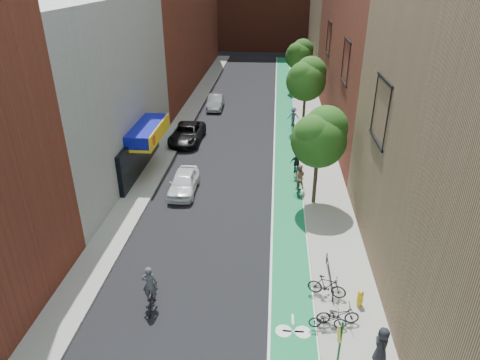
% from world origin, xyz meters
% --- Properties ---
extents(ground, '(160.00, 160.00, 0.00)m').
position_xyz_m(ground, '(0.00, 0.00, 0.00)').
color(ground, black).
rests_on(ground, ground).
extents(bike_lane, '(2.00, 68.00, 0.01)m').
position_xyz_m(bike_lane, '(4.00, 26.00, 0.01)').
color(bike_lane, '#157A41').
rests_on(bike_lane, ground).
extents(sidewalk_left, '(2.00, 68.00, 0.15)m').
position_xyz_m(sidewalk_left, '(-6.00, 26.00, 0.07)').
color(sidewalk_left, gray).
rests_on(sidewalk_left, ground).
extents(sidewalk_right, '(3.00, 68.00, 0.15)m').
position_xyz_m(sidewalk_right, '(6.50, 26.00, 0.07)').
color(sidewalk_right, gray).
rests_on(sidewalk_right, ground).
extents(building_left_white, '(8.00, 20.00, 12.00)m').
position_xyz_m(building_left_white, '(-11.00, 14.00, 6.00)').
color(building_left_white, silver).
rests_on(building_left_white, ground).
extents(building_right_mid_red, '(8.00, 28.00, 22.00)m').
position_xyz_m(building_right_mid_red, '(12.00, 26.00, 11.00)').
color(building_right_mid_red, maroon).
rests_on(building_right_mid_red, ground).
extents(building_right_far_tan, '(8.00, 20.00, 18.00)m').
position_xyz_m(building_right_far_tan, '(12.00, 50.00, 9.00)').
color(building_right_far_tan, '#8C6B4C').
rests_on(building_right_far_tan, ground).
extents(tree_near, '(3.40, 3.36, 6.42)m').
position_xyz_m(tree_near, '(5.65, 10.02, 4.66)').
color(tree_near, '#332619').
rests_on(tree_near, ground).
extents(tree_mid, '(3.55, 3.53, 6.74)m').
position_xyz_m(tree_mid, '(5.65, 24.02, 4.89)').
color(tree_mid, '#332619').
rests_on(tree_mid, ground).
extents(tree_far, '(3.30, 3.25, 6.21)m').
position_xyz_m(tree_far, '(5.65, 38.02, 4.50)').
color(tree_far, '#332619').
rests_on(tree_far, ground).
extents(sign_pole, '(0.13, 0.71, 3.00)m').
position_xyz_m(sign_pole, '(5.38, -3.50, 1.84)').
color(sign_pole, '#194C26').
rests_on(sign_pole, sidewalk_right).
extents(parked_car_white, '(1.79, 4.29, 1.45)m').
position_xyz_m(parked_car_white, '(-3.02, 10.95, 0.72)').
color(parked_car_white, white).
rests_on(parked_car_white, ground).
extents(parked_car_black, '(2.65, 5.50, 1.51)m').
position_xyz_m(parked_car_black, '(-4.60, 20.20, 0.75)').
color(parked_car_black, black).
rests_on(parked_car_black, ground).
extents(parked_car_silver, '(1.67, 4.45, 1.45)m').
position_xyz_m(parked_car_silver, '(-3.45, 30.12, 0.73)').
color(parked_car_silver, '#999DA2').
rests_on(parked_car_silver, ground).
extents(cyclist_lead, '(0.79, 1.75, 2.16)m').
position_xyz_m(cyclist_lead, '(-2.29, -0.04, 0.74)').
color(cyclist_lead, black).
rests_on(cyclist_lead, ground).
extents(cyclist_lane_near, '(0.89, 1.64, 2.03)m').
position_xyz_m(cyclist_lane_near, '(4.70, 11.44, 0.88)').
color(cyclist_lane_near, black).
rests_on(cyclist_lane_near, ground).
extents(cyclist_lane_mid, '(0.95, 1.58, 1.96)m').
position_xyz_m(cyclist_lane_mid, '(4.63, 13.76, 0.75)').
color(cyclist_lane_mid, black).
rests_on(cyclist_lane_mid, ground).
extents(cyclist_lane_far, '(1.14, 1.67, 2.01)m').
position_xyz_m(cyclist_lane_far, '(4.68, 24.48, 0.90)').
color(cyclist_lane_far, black).
rests_on(cyclist_lane_far, ground).
extents(parked_bike_near, '(1.86, 0.78, 0.95)m').
position_xyz_m(parked_bike_near, '(5.84, -0.50, 0.63)').
color(parked_bike_near, black).
rests_on(parked_bike_near, sidewalk_right).
extents(parked_bike_mid, '(1.84, 0.97, 1.06)m').
position_xyz_m(parked_bike_mid, '(5.56, 1.19, 0.68)').
color(parked_bike_mid, black).
rests_on(parked_bike_mid, sidewalk_right).
extents(parked_bike_far, '(1.58, 0.58, 0.83)m').
position_xyz_m(parked_bike_far, '(5.40, -0.80, 0.56)').
color(parked_bike_far, black).
rests_on(parked_bike_far, sidewalk_right).
extents(pedestrian, '(0.68, 0.90, 1.65)m').
position_xyz_m(pedestrian, '(7.20, -2.37, 0.97)').
color(pedestrian, black).
rests_on(pedestrian, sidewalk_right).
extents(fire_hydrant, '(0.28, 0.28, 0.79)m').
position_xyz_m(fire_hydrant, '(6.97, 0.68, 0.57)').
color(fire_hydrant, gold).
rests_on(fire_hydrant, sidewalk_right).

